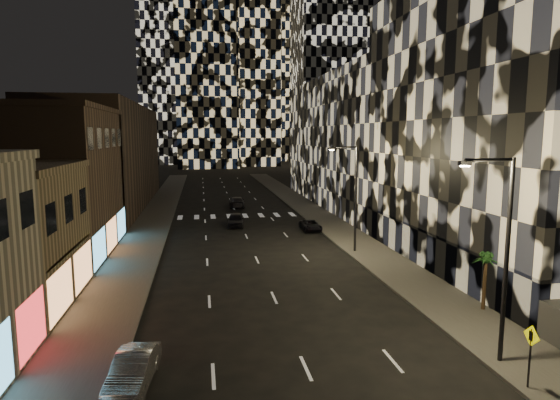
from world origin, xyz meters
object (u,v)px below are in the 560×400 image
object	(u,v)px
car_silver_parked	(133,370)
ped_sign	(531,346)
palm_tree	(486,262)
car_dark_oncoming	(237,202)
streetlight_far	(353,191)
car_dark_midlane	(236,220)
car_dark_rightlane	(311,225)
streetlight_near	(502,246)

from	to	relation	value
car_silver_parked	ped_sign	distance (m)	15.82
ped_sign	palm_tree	world-z (taller)	palm_tree
car_silver_parked	car_dark_oncoming	world-z (taller)	car_dark_oncoming
streetlight_far	car_silver_parked	world-z (taller)	streetlight_far
car_dark_midlane	car_dark_oncoming	bearing A→B (deg)	90.73
car_silver_parked	ped_sign	world-z (taller)	ped_sign
streetlight_far	ped_sign	distance (m)	22.48
car_dark_oncoming	palm_tree	bearing A→B (deg)	106.89
car_dark_midlane	car_dark_rightlane	size ratio (longest dim) A/B	1.07
streetlight_near	car_dark_oncoming	xyz separation A→B (m)	(-7.85, 46.98, -4.61)
car_dark_oncoming	ped_sign	bearing A→B (deg)	100.96
streetlight_far	ped_sign	world-z (taller)	streetlight_far
car_silver_parked	car_dark_midlane	xyz separation A→B (m)	(6.53, 32.60, 0.05)
streetlight_far	car_dark_midlane	world-z (taller)	streetlight_far
car_dark_oncoming	car_dark_rightlane	xyz separation A→B (m)	(6.50, -17.23, -0.19)
streetlight_far	car_dark_rightlane	bearing A→B (deg)	97.91
streetlight_far	ped_sign	xyz separation A→B (m)	(-0.06, -22.21, -3.48)
car_dark_midlane	streetlight_near	bearing A→B (deg)	-69.19
car_dark_midlane	car_dark_rightlane	xyz separation A→B (m)	(7.67, -3.58, -0.17)
car_silver_parked	car_dark_oncoming	bearing A→B (deg)	87.39
car_silver_parked	car_dark_rightlane	bearing A→B (deg)	70.77
streetlight_far	car_dark_rightlane	size ratio (longest dim) A/B	2.26
palm_tree	streetlight_far	bearing A→B (deg)	102.44
car_silver_parked	palm_tree	xyz separation A→B (m)	(18.70, 5.02, 2.24)
car_silver_parked	car_dark_oncoming	xyz separation A→B (m)	(7.70, 46.25, 0.07)
streetlight_far	car_silver_parked	size ratio (longest dim) A/B	2.20
streetlight_near	car_dark_oncoming	distance (m)	47.86
streetlight_near	car_dark_rightlane	bearing A→B (deg)	92.61
streetlight_far	palm_tree	xyz separation A→B (m)	(3.15, -14.25, -2.44)
palm_tree	streetlight_near	bearing A→B (deg)	-118.69
car_dark_rightlane	ped_sign	size ratio (longest dim) A/B	1.55
streetlight_far	palm_tree	bearing A→B (deg)	-77.56
car_dark_rightlane	ped_sign	bearing A→B (deg)	-88.24
streetlight_near	palm_tree	size ratio (longest dim) A/B	2.69
car_dark_oncoming	car_dark_rightlane	distance (m)	18.42
streetlight_near	car_dark_midlane	distance (m)	34.84
palm_tree	car_silver_parked	bearing A→B (deg)	-164.98
ped_sign	palm_tree	distance (m)	8.64
car_dark_midlane	palm_tree	distance (m)	30.23
car_dark_midlane	ped_sign	xyz separation A→B (m)	(8.97, -35.54, 1.15)
streetlight_near	car_dark_rightlane	world-z (taller)	streetlight_near
car_dark_midlane	car_dark_oncoming	xyz separation A→B (m)	(1.17, 13.65, 0.01)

